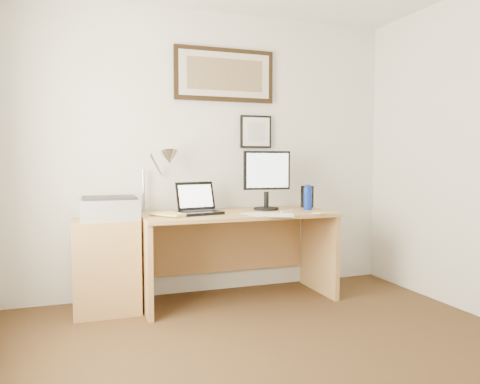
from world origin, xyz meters
name	(u,v)px	position (x,y,z in m)	size (l,w,h in m)	color
wall_back	(208,153)	(0.00, 2.00, 1.25)	(3.50, 0.02, 2.50)	silver
side_cabinet	(106,266)	(-0.92, 1.68, 0.36)	(0.50, 0.40, 0.73)	#AB7D47
water_bottle	(308,198)	(0.81, 1.63, 0.85)	(0.07, 0.07, 0.20)	#0D2BAA
bottle_cap	(308,186)	(0.81, 1.63, 0.96)	(0.04, 0.04, 0.02)	#0D2BAA
speaker	(307,197)	(0.90, 1.80, 0.85)	(0.09, 0.08, 0.20)	black
paper_sheet_a	(259,214)	(0.27, 1.45, 0.75)	(0.20, 0.28, 0.00)	white
paper_sheet_b	(280,215)	(0.41, 1.34, 0.75)	(0.21, 0.30, 0.00)	white
sticky_pad	(319,213)	(0.75, 1.31, 0.76)	(0.08, 0.08, 0.01)	#F5E174
marker_pen	(287,211)	(0.55, 1.51, 0.76)	(0.02, 0.02, 0.14)	white
book	(162,216)	(-0.50, 1.52, 0.76)	(0.22, 0.30, 0.02)	#E8CF6D
desk	(234,238)	(0.15, 1.72, 0.51)	(1.60, 0.70, 0.75)	#AB7D47
laptop	(198,207)	(-0.18, 1.66, 0.81)	(0.38, 0.36, 0.26)	black
lcd_monitor	(267,177)	(0.46, 1.73, 1.04)	(0.42, 0.22, 0.52)	black
printer	(109,208)	(-0.89, 1.67, 0.82)	(0.44, 0.34, 0.18)	#A1A1A3
desk_lamp	(167,160)	(-0.41, 1.81, 1.19)	(0.29, 0.27, 0.53)	silver
picture_large	(225,75)	(0.15, 1.97, 1.95)	(0.92, 0.04, 0.47)	black
picture_small	(256,132)	(0.45, 1.97, 1.45)	(0.30, 0.03, 0.30)	black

